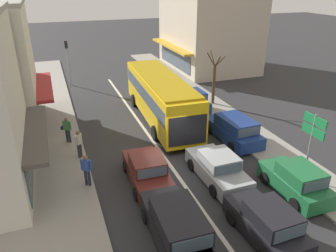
# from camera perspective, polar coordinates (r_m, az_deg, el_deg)

# --- Properties ---
(ground_plane) EXTENTS (140.00, 140.00, 0.00)m
(ground_plane) POSITION_cam_1_polar(r_m,az_deg,el_deg) (17.88, 0.61, -7.17)
(ground_plane) COLOR #2D2D30
(lane_centre_line) EXTENTS (0.20, 28.00, 0.01)m
(lane_centre_line) POSITION_cam_1_polar(r_m,az_deg,el_deg) (21.20, -3.21, -1.84)
(lane_centre_line) COLOR silver
(lane_centre_line) RESTS_ON ground
(sidewalk_left) EXTENTS (5.20, 44.00, 0.14)m
(sidewalk_left) POSITION_cam_1_polar(r_m,az_deg,el_deg) (22.31, -21.74, -2.08)
(sidewalk_left) COLOR gray
(sidewalk_left) RESTS_ON ground
(kerb_right) EXTENTS (2.80, 44.00, 0.12)m
(kerb_right) POSITION_cam_1_polar(r_m,az_deg,el_deg) (25.12, 9.04, 2.33)
(kerb_right) COLOR gray
(kerb_right) RESTS_ON ground
(building_right_far) EXTENTS (8.96, 10.56, 9.66)m
(building_right_far) POSITION_cam_1_polar(r_m,az_deg,el_deg) (37.52, 7.14, 17.22)
(building_right_far) COLOR beige
(building_right_far) RESTS_ON ground
(city_bus) EXTENTS (3.10, 10.96, 3.23)m
(city_bus) POSITION_cam_1_polar(r_m,az_deg,el_deg) (22.99, -1.29, 5.38)
(city_bus) COLOR yellow
(city_bus) RESTS_ON ground
(sedan_adjacent_lane_lead) EXTENTS (2.03, 4.27, 1.47)m
(sedan_adjacent_lane_lead) POSITION_cam_1_polar(r_m,az_deg,el_deg) (16.32, -3.62, -7.84)
(sedan_adjacent_lane_lead) COLOR #561E19
(sedan_adjacent_lane_lead) RESTS_ON ground
(sedan_adjacent_lane_trail) EXTENTS (1.93, 4.21, 1.47)m
(sedan_adjacent_lane_trail) POSITION_cam_1_polar(r_m,az_deg,el_deg) (16.73, 8.64, -7.23)
(sedan_adjacent_lane_trail) COLOR #9EA3A8
(sedan_adjacent_lane_trail) RESTS_ON ground
(wagon_behind_bus_near) EXTENTS (2.04, 4.55, 1.58)m
(wagon_behind_bus_near) POSITION_cam_1_polar(r_m,az_deg,el_deg) (13.00, 1.57, -17.05)
(wagon_behind_bus_near) COLOR black
(wagon_behind_bus_near) RESTS_ON ground
(hatchback_queue_gap_filler) EXTENTS (1.89, 3.74, 1.54)m
(hatchback_queue_gap_filler) POSITION_cam_1_polar(r_m,az_deg,el_deg) (13.71, 16.86, -15.94)
(hatchback_queue_gap_filler) COLOR black
(hatchback_queue_gap_filler) RESTS_ON ground
(parked_hatchback_kerb_front) EXTENTS (1.85, 3.72, 1.54)m
(parked_hatchback_kerb_front) POSITION_cam_1_polar(r_m,az_deg,el_deg) (16.60, 21.41, -8.90)
(parked_hatchback_kerb_front) COLOR #1E6638
(parked_hatchback_kerb_front) RESTS_ON ground
(parked_wagon_kerb_second) EXTENTS (2.07, 4.57, 1.58)m
(parked_wagon_kerb_second) POSITION_cam_1_polar(r_m,az_deg,el_deg) (20.81, 11.33, -0.57)
(parked_wagon_kerb_second) COLOR navy
(parked_wagon_kerb_second) RESTS_ON ground
(parked_hatchback_kerb_third) EXTENTS (1.88, 3.74, 1.54)m
(parked_hatchback_kerb_third) POSITION_cam_1_polar(r_m,az_deg,el_deg) (25.46, 4.17, 4.44)
(parked_hatchback_kerb_third) COLOR navy
(parked_hatchback_kerb_third) RESTS_ON ground
(traffic_light_downstreet) EXTENTS (0.33, 0.24, 4.20)m
(traffic_light_downstreet) POSITION_cam_1_polar(r_m,az_deg,el_deg) (32.28, -17.15, 11.67)
(traffic_light_downstreet) COLOR gray
(traffic_light_downstreet) RESTS_ON ground
(directional_road_sign) EXTENTS (0.10, 1.40, 3.60)m
(directional_road_sign) POSITION_cam_1_polar(r_m,az_deg,el_deg) (16.93, 23.93, -0.98)
(directional_road_sign) COLOR gray
(directional_road_sign) RESTS_ON ground
(street_tree_right) EXTENTS (1.60, 1.65, 4.28)m
(street_tree_right) POSITION_cam_1_polar(r_m,az_deg,el_deg) (26.21, 8.00, 7.84)
(street_tree_right) COLOR brown
(street_tree_right) RESTS_ON ground
(pedestrian_with_handbag_near) EXTENTS (0.61, 0.49, 1.63)m
(pedestrian_with_handbag_near) POSITION_cam_1_polar(r_m,az_deg,el_deg) (20.70, -17.19, -0.39)
(pedestrian_with_handbag_near) COLOR #232838
(pedestrian_with_handbag_near) RESTS_ON sidewalk_left
(pedestrian_browsing_midblock) EXTENTS (0.49, 0.38, 1.63)m
(pedestrian_browsing_midblock) POSITION_cam_1_polar(r_m,az_deg,el_deg) (16.20, -14.01, -7.20)
(pedestrian_browsing_midblock) COLOR #232838
(pedestrian_browsing_midblock) RESTS_ON sidewalk_left
(pedestrian_far_walker) EXTENTS (0.41, 0.45, 1.63)m
(pedestrian_far_walker) POSITION_cam_1_polar(r_m,az_deg,el_deg) (18.76, -15.28, -2.77)
(pedestrian_far_walker) COLOR #333338
(pedestrian_far_walker) RESTS_ON sidewalk_left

